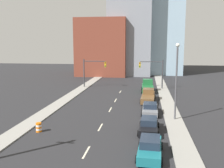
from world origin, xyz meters
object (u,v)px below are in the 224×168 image
object	(u,v)px
traffic_barrel	(39,127)
pickup_truck_brown	(148,96)
street_lamp	(176,77)
pickup_truck_green	(148,87)
sedan_teal	(150,148)
traffic_signal_left	(91,69)
traffic_signal_right	(155,70)
sedan_gray	(150,109)
sedan_black	(149,125)

from	to	relation	value
traffic_barrel	pickup_truck_brown	xyz separation A→B (m)	(11.06, 15.64, 0.28)
street_lamp	pickup_truck_green	world-z (taller)	street_lamp
street_lamp	sedan_teal	xyz separation A→B (m)	(-3.01, -10.06, -4.46)
pickup_truck_brown	traffic_signal_left	bearing A→B (deg)	138.99
pickup_truck_brown	pickup_truck_green	size ratio (longest dim) A/B	1.15
traffic_barrel	traffic_signal_right	bearing A→B (deg)	65.21
street_lamp	sedan_gray	distance (m)	5.78
traffic_signal_right	traffic_barrel	distance (m)	29.82
traffic_signal_right	sedan_gray	distance (m)	18.92
traffic_signal_left	sedan_gray	world-z (taller)	traffic_signal_left
sedan_teal	pickup_truck_green	distance (m)	27.65
street_lamp	traffic_signal_left	bearing A→B (deg)	125.26
traffic_signal_left	pickup_truck_brown	bearing A→B (deg)	-43.92
traffic_barrel	sedan_teal	xyz separation A→B (m)	(11.10, -4.03, 0.20)
traffic_signal_left	traffic_barrel	bearing A→B (deg)	-88.63
traffic_signal_right	sedan_teal	distance (m)	31.12
traffic_signal_right	pickup_truck_green	bearing A→B (deg)	-113.65
sedan_gray	traffic_signal_right	bearing A→B (deg)	87.36
traffic_signal_right	sedan_gray	bearing A→B (deg)	-93.62
pickup_truck_green	traffic_signal_right	bearing A→B (deg)	65.49
traffic_barrel	sedan_gray	world-z (taller)	sedan_gray
traffic_signal_left	sedan_black	size ratio (longest dim) A/B	1.21
traffic_barrel	street_lamp	bearing A→B (deg)	23.13
sedan_black	pickup_truck_green	size ratio (longest dim) A/B	0.85
traffic_signal_left	pickup_truck_brown	world-z (taller)	traffic_signal_left
sedan_gray	pickup_truck_green	size ratio (longest dim) A/B	0.84
traffic_signal_right	traffic_signal_left	bearing A→B (deg)	180.00
traffic_signal_left	street_lamp	xyz separation A→B (m)	(14.76, -20.87, 1.33)
traffic_signal_right	pickup_truck_brown	distance (m)	11.75
pickup_truck_brown	traffic_signal_right	bearing A→B (deg)	85.97
sedan_teal	sedan_black	xyz separation A→B (m)	(-0.04, 5.57, -0.02)
traffic_signal_right	sedan_teal	world-z (taller)	traffic_signal_right
street_lamp	sedan_teal	size ratio (longest dim) A/B	1.87
traffic_signal_left	street_lamp	size ratio (longest dim) A/B	0.65
sedan_teal	sedan_gray	world-z (taller)	sedan_teal
sedan_gray	sedan_black	bearing A→B (deg)	-90.64
sedan_black	street_lamp	bearing A→B (deg)	58.62
traffic_signal_right	sedan_teal	size ratio (longest dim) A/B	1.21
pickup_truck_brown	sedan_gray	bearing A→B (deg)	-85.58
sedan_teal	sedan_black	world-z (taller)	sedan_teal
pickup_truck_green	street_lamp	bearing A→B (deg)	-80.79
sedan_teal	pickup_truck_brown	distance (m)	19.66
sedan_black	traffic_signal_right	bearing A→B (deg)	89.80
street_lamp	pickup_truck_brown	distance (m)	10.99
sedan_teal	sedan_gray	xyz separation A→B (m)	(0.15, 12.32, -0.02)
traffic_barrel	pickup_truck_green	size ratio (longest dim) A/B	0.17
street_lamp	sedan_teal	distance (m)	11.41
pickup_truck_green	sedan_teal	bearing A→B (deg)	-90.62
traffic_barrel	sedan_gray	bearing A→B (deg)	36.38
traffic_signal_left	sedan_gray	xyz separation A→B (m)	(11.89, -18.61, -3.16)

